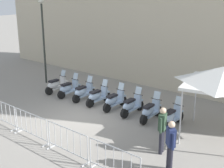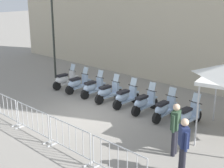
{
  "view_description": "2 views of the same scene",
  "coord_description": "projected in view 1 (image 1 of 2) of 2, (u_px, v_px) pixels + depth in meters",
  "views": [
    {
      "loc": [
        7.25,
        -10.49,
        5.44
      ],
      "look_at": [
        0.63,
        2.17,
        1.17
      ],
      "focal_mm": 47.73,
      "sensor_mm": 36.0,
      "label": 1
    },
    {
      "loc": [
        7.35,
        -9.85,
        5.01
      ],
      "look_at": [
        0.07,
        2.06,
        0.87
      ],
      "focal_mm": 49.93,
      "sensor_mm": 36.0,
      "label": 2
    }
  ],
  "objects": [
    {
      "name": "barrier_segment_4",
      "position": [
        114.0,
        163.0,
        9.11
      ],
      "size": [
        1.97,
        0.81,
        1.07
      ],
      "color": "#B2B5B7",
      "rests_on": "ground"
    },
    {
      "name": "ground_plane",
      "position": [
        78.0,
        118.0,
        13.68
      ],
      "size": [
        120.0,
        120.0,
        0.0
      ],
      "primitive_type": "plane",
      "color": "gray"
    },
    {
      "name": "motorcycle_5",
      "position": [
        131.0,
        105.0,
        14.02
      ],
      "size": [
        0.68,
        1.71,
        1.24
      ],
      "color": "black",
      "rests_on": "ground"
    },
    {
      "name": "motorcycle_6",
      "position": [
        150.0,
        111.0,
        13.34
      ],
      "size": [
        0.65,
        1.72,
        1.24
      ],
      "color": "black",
      "rests_on": "ground"
    },
    {
      "name": "barrier_segment_2",
      "position": [
        31.0,
        126.0,
        11.66
      ],
      "size": [
        1.97,
        0.81,
        1.07
      ],
      "color": "#B2B5B7",
      "rests_on": "ground"
    },
    {
      "name": "canopy_tent",
      "position": [
        224.0,
        76.0,
        11.15
      ],
      "size": [
        2.73,
        2.73,
        2.91
      ],
      "color": "silver",
      "rests_on": "ground"
    },
    {
      "name": "officer_near_row_end",
      "position": [
        171.0,
        143.0,
        9.34
      ],
      "size": [
        0.39,
        0.47,
        1.73
      ],
      "color": "#23232D",
      "rests_on": "ground"
    },
    {
      "name": "motorcycle_2",
      "position": [
        83.0,
        92.0,
        15.96
      ],
      "size": [
        0.65,
        1.72,
        1.24
      ],
      "color": "black",
      "rests_on": "ground"
    },
    {
      "name": "barrier_segment_1",
      "position": [
        2.0,
        113.0,
        12.94
      ],
      "size": [
        1.97,
        0.81,
        1.07
      ],
      "color": "#B2B5B7",
      "rests_on": "ground"
    },
    {
      "name": "motorcycle_7",
      "position": [
        171.0,
        117.0,
        12.69
      ],
      "size": [
        0.75,
        1.7,
        1.24
      ],
      "color": "black",
      "rests_on": "ground"
    },
    {
      "name": "motorcycle_3",
      "position": [
        98.0,
        96.0,
        15.31
      ],
      "size": [
        0.73,
        1.7,
        1.24
      ],
      "color": "black",
      "rests_on": "ground"
    },
    {
      "name": "barrier_segment_3",
      "position": [
        67.0,
        142.0,
        10.38
      ],
      "size": [
        1.97,
        0.81,
        1.07
      ],
      "color": "#B2B5B7",
      "rests_on": "ground"
    },
    {
      "name": "officer_mid_plaza",
      "position": [
        162.0,
        128.0,
        10.44
      ],
      "size": [
        0.24,
        0.55,
        1.73
      ],
      "color": "#23232D",
      "rests_on": "ground"
    },
    {
      "name": "motorcycle_4",
      "position": [
        114.0,
        101.0,
        14.68
      ],
      "size": [
        0.69,
        1.71,
        1.24
      ],
      "color": "black",
      "rests_on": "ground"
    },
    {
      "name": "motorcycle_0",
      "position": [
        56.0,
        85.0,
        17.23
      ],
      "size": [
        0.7,
        1.71,
        1.24
      ],
      "color": "black",
      "rests_on": "ground"
    },
    {
      "name": "motorcycle_1",
      "position": [
        69.0,
        89.0,
        16.56
      ],
      "size": [
        0.68,
        1.71,
        1.24
      ],
      "color": "black",
      "rests_on": "ground"
    },
    {
      "name": "street_lamp",
      "position": [
        43.0,
        33.0,
        18.41
      ],
      "size": [
        0.36,
        0.36,
        5.18
      ],
      "color": "#2D332D",
      "rests_on": "ground"
    }
  ]
}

